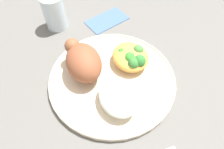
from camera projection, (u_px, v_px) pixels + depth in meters
name	position (u px, v px, depth m)	size (l,w,h in m)	color
ground_plane	(112.00, 81.00, 0.50)	(2.00, 2.00, 0.00)	#625F5C
plate	(112.00, 79.00, 0.49)	(0.30, 0.30, 0.01)	beige
roasted_chicken	(83.00, 61.00, 0.46)	(0.12, 0.08, 0.07)	brown
rice_pile	(118.00, 97.00, 0.43)	(0.10, 0.08, 0.04)	white
mac_cheese_with_broccoli	(131.00, 57.00, 0.49)	(0.10, 0.09, 0.04)	gold
water_glass	(54.00, 12.00, 0.57)	(0.06, 0.06, 0.10)	silver
napkin	(107.00, 20.00, 0.63)	(0.07, 0.12, 0.00)	#47669E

